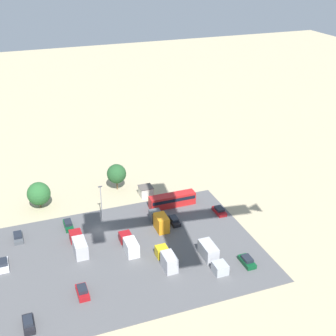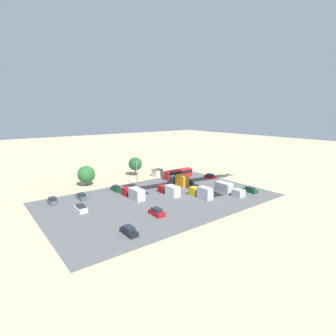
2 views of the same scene
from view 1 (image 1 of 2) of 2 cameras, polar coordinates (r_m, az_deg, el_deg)
The scene contains 20 objects.
ground_plane at distance 104.59m, azimuth -8.37°, elevation -7.63°, with size 400.00×400.00×0.00m, color tan.
parking_lot_surface at distance 96.20m, azimuth -6.95°, elevation -10.85°, with size 60.56×38.10×0.08m.
shed_building at distance 116.47m, azimuth -2.73°, elevation -2.85°, with size 3.31×3.24×2.60m.
bus at distance 111.87m, azimuth 0.52°, elevation -3.89°, with size 11.24×2.58×3.02m.
parked_car_0 at distance 105.88m, azimuth 0.74°, elevation -6.42°, with size 1.82×4.32×1.44m.
parked_car_1 at distance 94.90m, azimuth 9.61°, elevation -11.12°, with size 1.94×4.29×1.55m.
parked_car_2 at distance 88.01m, azimuth -10.38°, elevation -14.59°, with size 1.96×4.24×1.65m.
parked_car_4 at distance 110.13m, azimuth 6.28°, elevation -5.20°, with size 1.98×4.23×1.46m.
parked_car_5 at distance 98.16m, azimuth -19.43°, elevation -11.03°, with size 1.88×4.26×1.54m.
parked_car_6 at distance 105.37m, azimuth -17.82°, elevation -8.01°, with size 1.91×4.46×1.46m.
parked_car_7 at distance 106.56m, azimuth -12.06°, elevation -6.78°, with size 1.76×4.47×1.64m.
parked_car_8 at distance 84.14m, azimuth -16.65°, elevation -17.72°, with size 1.79×4.37×1.58m.
parked_truck_0 at distance 92.80m, azimuth -0.12°, elevation -11.04°, with size 2.30×7.42×3.18m.
parked_truck_1 at distance 97.33m, azimuth -4.71°, elevation -9.27°, with size 2.38×7.75×2.84m.
parked_truck_2 at distance 94.32m, azimuth 5.33°, elevation -10.57°, with size 2.54×9.28×2.92m.
parked_truck_3 at distance 98.50m, azimuth -10.81°, elevation -9.15°, with size 2.50×8.88×3.06m.
parked_truck_4 at distance 103.87m, azimuth -1.02°, elevation -6.46°, with size 2.48×7.35×3.53m.
tree_near_shed at distance 114.44m, azimuth -15.48°, elevation -3.03°, with size 5.51×5.51×6.48m.
tree_apron_mid at distance 118.71m, azimuth -6.30°, elevation -0.70°, with size 4.91×4.91×6.89m.
light_pole_lot_centre at distance 106.43m, azimuth -8.16°, elevation -4.00°, with size 0.90×0.28×8.38m.
Camera 1 is at (16.11, 85.95, 57.37)m, focal length 50.00 mm.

